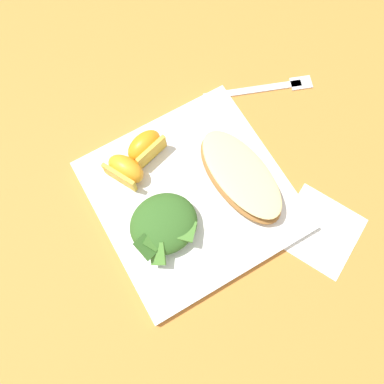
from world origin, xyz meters
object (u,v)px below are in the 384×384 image
object	(u,v)px
paper_napkin	(320,231)
metal_fork	(267,87)
orange_wedge_middle	(125,170)
white_plate	(192,196)
cheesy_pizza_bread	(240,177)
orange_wedge_front	(145,146)
green_salad_pile	(164,224)

from	to	relation	value
paper_napkin	metal_fork	world-z (taller)	metal_fork
orange_wedge_middle	metal_fork	xyz separation A→B (m)	(-0.28, -0.03, -0.03)
white_plate	paper_napkin	distance (m)	0.20
orange_wedge_middle	cheesy_pizza_bread	bearing A→B (deg)	146.52
white_plate	cheesy_pizza_bread	distance (m)	0.08
cheesy_pizza_bread	paper_napkin	size ratio (longest dim) A/B	1.61
orange_wedge_front	paper_napkin	size ratio (longest dim) A/B	0.61
cheesy_pizza_bread	green_salad_pile	world-z (taller)	green_salad_pile
cheesy_pizza_bread	paper_napkin	xyz separation A→B (m)	(-0.07, 0.13, -0.03)
paper_napkin	orange_wedge_middle	bearing A→B (deg)	-46.24
green_salad_pile	orange_wedge_middle	distance (m)	0.10
paper_napkin	green_salad_pile	bearing A→B (deg)	-30.53
cheesy_pizza_bread	orange_wedge_middle	xyz separation A→B (m)	(0.14, -0.10, 0.00)
white_plate	green_salad_pile	distance (m)	0.07
white_plate	orange_wedge_middle	world-z (taller)	orange_wedge_middle
cheesy_pizza_bread	metal_fork	size ratio (longest dim) A/B	0.97
orange_wedge_middle	metal_fork	size ratio (longest dim) A/B	0.38
cheesy_pizza_bread	metal_fork	bearing A→B (deg)	-137.91
cheesy_pizza_bread	metal_fork	xyz separation A→B (m)	(-0.14, -0.12, -0.03)
paper_napkin	metal_fork	size ratio (longest dim) A/B	0.60
orange_wedge_middle	white_plate	bearing A→B (deg)	132.38
cheesy_pizza_bread	orange_wedge_middle	size ratio (longest dim) A/B	2.54
white_plate	cheesy_pizza_bread	bearing A→B (deg)	166.44
orange_wedge_front	metal_fork	xyz separation A→B (m)	(-0.24, -0.01, -0.03)
orange_wedge_front	orange_wedge_middle	world-z (taller)	same
green_salad_pile	paper_napkin	bearing A→B (deg)	149.47
cheesy_pizza_bread	white_plate	bearing A→B (deg)	-13.56
paper_napkin	metal_fork	distance (m)	0.26
cheesy_pizza_bread	metal_fork	distance (m)	0.19
orange_wedge_middle	orange_wedge_front	bearing A→B (deg)	-156.69
white_plate	green_salad_pile	bearing A→B (deg)	21.62
paper_napkin	white_plate	bearing A→B (deg)	-45.52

